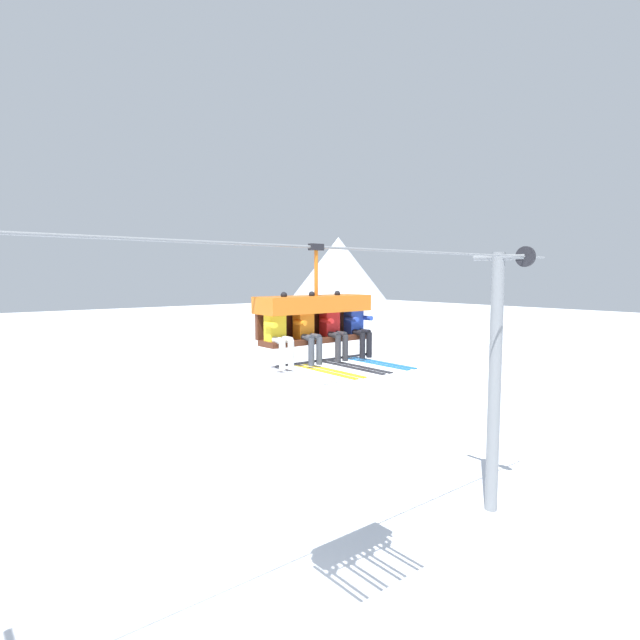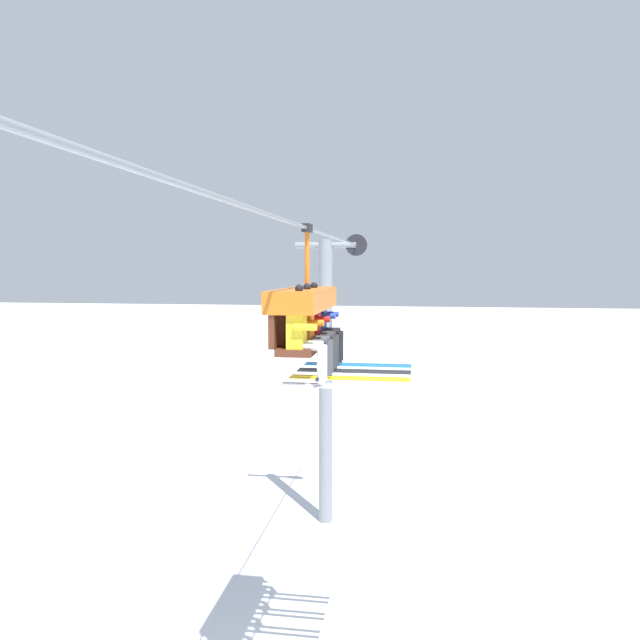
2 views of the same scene
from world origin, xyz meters
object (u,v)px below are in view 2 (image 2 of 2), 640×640
Objects in this scene: lift_tower_far at (326,374)px; skier_red at (320,326)px; skier_orange at (313,330)px; skier_yellow at (306,334)px; skier_blue at (326,324)px; chairlift_chair at (302,309)px.

skier_red is (-6.94, -0.92, 1.97)m from lift_tower_far.
skier_yellow is at bearing 180.00° from skier_orange.
skier_blue is (1.82, -0.01, -0.02)m from skier_yellow.
lift_tower_far reaches higher than skier_yellow.
skier_red is 1.00× the size of skier_blue.
skier_red is (0.61, 0.00, 0.00)m from skier_orange.
skier_blue is at bearing -13.63° from chairlift_chair.
skier_orange reaches higher than skier_blue.
chairlift_chair is (-7.24, -0.71, 2.24)m from lift_tower_far.
lift_tower_far is 3.43× the size of chairlift_chair.
skier_orange is 1.00× the size of skier_blue.
skier_red is at bearing -34.88° from chairlift_chair.
skier_orange is at bearing -144.53° from chairlift_chair.
skier_orange is at bearing 0.00° from skier_yellow.
skier_yellow is 1.82m from skier_blue.
chairlift_chair is 0.98m from skier_blue.
chairlift_chair is 1.32× the size of skier_red.
lift_tower_far is 8.44m from skier_yellow.
skier_orange is (-7.54, -0.92, 1.97)m from lift_tower_far.
chairlift_chair is at bearing 13.27° from skier_yellow.
skier_orange is 1.21m from skier_blue.
chairlift_chair reaches higher than skier_yellow.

